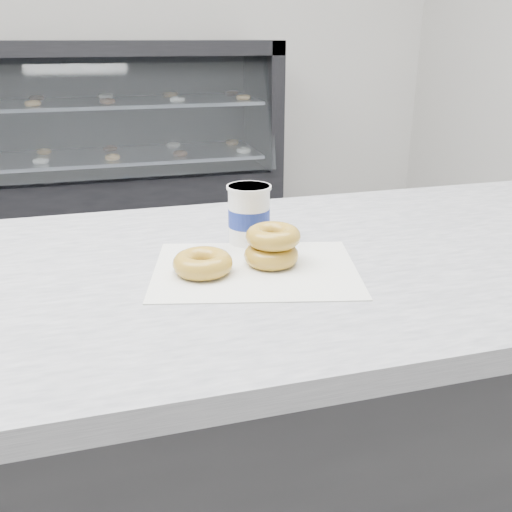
% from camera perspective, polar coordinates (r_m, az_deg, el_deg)
% --- Properties ---
extents(ground, '(5.00, 5.00, 0.00)m').
position_cam_1_polar(ground, '(1.96, -15.98, -20.08)').
color(ground, gray).
rests_on(ground, ground).
extents(counter, '(3.06, 0.76, 0.90)m').
position_cam_1_polar(counter, '(1.22, -17.79, -22.21)').
color(counter, '#333335').
rests_on(counter, ground).
extents(display_case, '(2.40, 0.74, 1.25)m').
position_cam_1_polar(display_case, '(3.70, -17.23, 8.02)').
color(display_case, black).
rests_on(display_case, ground).
extents(wax_paper, '(0.39, 0.33, 0.00)m').
position_cam_1_polar(wax_paper, '(0.96, -0.06, -1.32)').
color(wax_paper, silver).
rests_on(wax_paper, counter).
extents(donut_single, '(0.13, 0.13, 0.03)m').
position_cam_1_polar(donut_single, '(0.94, -5.34, -0.71)').
color(donut_single, gold).
rests_on(donut_single, wax_paper).
extents(donut_stack, '(0.10, 0.10, 0.07)m').
position_cam_1_polar(donut_stack, '(0.97, 1.64, 1.05)').
color(donut_stack, gold).
rests_on(donut_stack, wax_paper).
extents(coffee_cup, '(0.10, 0.10, 0.11)m').
position_cam_1_polar(coffee_cup, '(1.07, -0.70, 4.22)').
color(coffee_cup, white).
rests_on(coffee_cup, counter).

